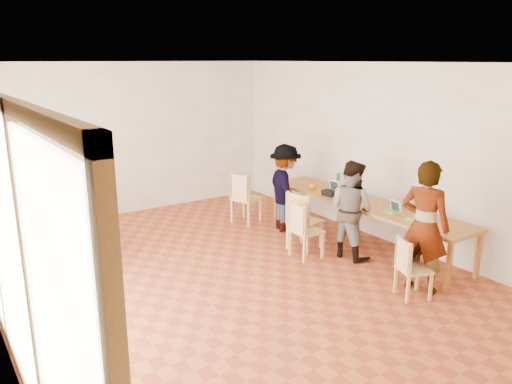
% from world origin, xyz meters
% --- Properties ---
extents(ground, '(8.00, 8.00, 0.00)m').
position_xyz_m(ground, '(0.00, 0.00, 0.00)').
color(ground, '#A95229').
rests_on(ground, ground).
extents(wall_back, '(6.00, 0.10, 3.00)m').
position_xyz_m(wall_back, '(0.00, 4.00, 1.50)').
color(wall_back, white).
rests_on(wall_back, ground).
extents(wall_right, '(0.10, 8.00, 3.00)m').
position_xyz_m(wall_right, '(3.00, 0.00, 1.50)').
color(wall_right, white).
rests_on(wall_right, ground).
extents(ceiling, '(6.00, 8.00, 0.04)m').
position_xyz_m(ceiling, '(0.00, 0.00, 3.02)').
color(ceiling, white).
rests_on(ceiling, wall_back).
extents(communal_table, '(0.80, 4.00, 0.75)m').
position_xyz_m(communal_table, '(2.50, 0.05, 0.70)').
color(communal_table, '#B37127').
rests_on(communal_table, ground).
extents(side_table, '(0.90, 0.90, 0.75)m').
position_xyz_m(side_table, '(-1.78, 1.83, 0.67)').
color(side_table, '#B37127').
rests_on(side_table, ground).
extents(chair_near, '(0.49, 0.49, 0.43)m').
position_xyz_m(chair_near, '(1.56, -1.70, 0.50)').
color(chair_near, '#E2B571').
rests_on(chair_near, ground).
extents(chair_mid, '(0.44, 0.44, 0.48)m').
position_xyz_m(chair_mid, '(1.27, 0.13, 0.55)').
color(chair_mid, '#E2B571').
rests_on(chair_mid, ground).
extents(chair_far, '(0.55, 0.55, 0.52)m').
position_xyz_m(chair_far, '(1.48, 0.40, 0.60)').
color(chair_far, '#E2B571').
rests_on(chair_far, ground).
extents(chair_empty, '(0.59, 0.59, 0.53)m').
position_xyz_m(chair_empty, '(1.45, 2.08, 0.60)').
color(chair_empty, '#E2B571').
rests_on(chair_empty, ground).
extents(chair_spare, '(0.48, 0.48, 0.54)m').
position_xyz_m(chair_spare, '(-1.34, 2.50, 0.63)').
color(chair_spare, '#E2B571').
rests_on(chair_spare, ground).
extents(person_near, '(0.60, 0.75, 1.80)m').
position_xyz_m(person_near, '(1.89, -1.65, 0.90)').
color(person_near, gray).
rests_on(person_near, ground).
extents(person_mid, '(0.68, 0.82, 1.55)m').
position_xyz_m(person_mid, '(1.95, -0.24, 0.78)').
color(person_mid, gray).
rests_on(person_mid, ground).
extents(person_far, '(0.86, 1.15, 1.59)m').
position_xyz_m(person_far, '(1.87, 1.34, 0.79)').
color(person_far, gray).
rests_on(person_far, ground).
extents(laptop_near, '(0.22, 0.24, 0.18)m').
position_xyz_m(laptop_near, '(2.40, -1.14, 0.80)').
color(laptop_near, '#69DB44').
rests_on(laptop_near, communal_table).
extents(laptop_mid, '(0.21, 0.24, 0.19)m').
position_xyz_m(laptop_mid, '(2.45, -0.65, 0.80)').
color(laptop_mid, '#69DB44').
rests_on(laptop_mid, communal_table).
extents(laptop_far, '(0.23, 0.26, 0.21)m').
position_xyz_m(laptop_far, '(2.53, 0.80, 0.81)').
color(laptop_far, '#69DB44').
rests_on(laptop_far, communal_table).
extents(yellow_mug, '(0.15, 0.15, 0.11)m').
position_xyz_m(yellow_mug, '(2.34, 1.14, 0.80)').
color(yellow_mug, '#F49E0D').
rests_on(yellow_mug, communal_table).
extents(green_bottle, '(0.07, 0.07, 0.28)m').
position_xyz_m(green_bottle, '(2.78, 0.93, 0.89)').
color(green_bottle, '#1B6335').
rests_on(green_bottle, communal_table).
extents(clear_glass, '(0.07, 0.07, 0.09)m').
position_xyz_m(clear_glass, '(2.75, -0.69, 0.80)').
color(clear_glass, silver).
rests_on(clear_glass, communal_table).
extents(condiment_cup, '(0.08, 0.08, 0.06)m').
position_xyz_m(condiment_cup, '(2.74, -0.87, 0.78)').
color(condiment_cup, white).
rests_on(condiment_cup, communal_table).
extents(pink_phone, '(0.05, 0.10, 0.01)m').
position_xyz_m(pink_phone, '(2.63, 1.21, 0.76)').
color(pink_phone, '#EC5464').
rests_on(pink_phone, communal_table).
extents(black_pouch, '(0.16, 0.26, 0.09)m').
position_xyz_m(black_pouch, '(2.30, 0.63, 0.80)').
color(black_pouch, black).
rests_on(black_pouch, communal_table).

